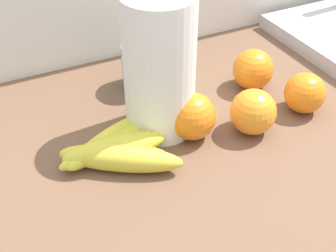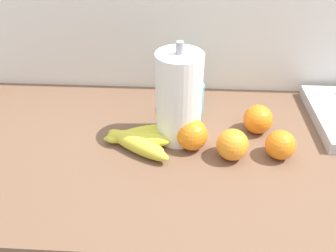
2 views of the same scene
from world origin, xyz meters
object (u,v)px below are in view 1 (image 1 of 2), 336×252
at_px(orange_back_left, 305,93).
at_px(orange_center, 253,112).
at_px(orange_far_right, 253,69).
at_px(paper_towel_roll, 159,67).
at_px(banana_bunch, 116,150).
at_px(mug, 144,66).
at_px(orange_back_right, 192,116).

height_order(orange_back_left, orange_center, orange_center).
distance_m(orange_back_left, orange_center, 0.12).
xyz_separation_m(orange_far_right, paper_towel_roll, (-0.22, -0.03, 0.08)).
distance_m(banana_bunch, mug, 0.23).
distance_m(paper_towel_roll, mug, 0.16).
xyz_separation_m(orange_back_left, orange_far_right, (-0.04, 0.11, 0.00)).
relative_size(banana_bunch, orange_far_right, 2.71).
bearing_deg(orange_back_right, orange_back_left, -6.45).
bearing_deg(banana_bunch, paper_towel_roll, 25.14).
bearing_deg(orange_far_right, orange_center, -124.60).
bearing_deg(orange_back_right, mug, 92.57).
height_order(orange_back_left, paper_towel_roll, paper_towel_roll).
bearing_deg(orange_center, mug, 116.69).
relative_size(orange_far_right, mug, 0.91).
height_order(banana_bunch, orange_far_right, orange_far_right).
bearing_deg(orange_back_right, banana_bunch, -179.85).
bearing_deg(mug, paper_towel_roll, -102.17).
height_order(orange_back_left, orange_far_right, orange_far_right).
bearing_deg(orange_center, orange_back_left, 4.40).
relative_size(banana_bunch, orange_center, 2.70).
height_order(orange_back_left, mug, mug).
xyz_separation_m(orange_back_left, paper_towel_roll, (-0.26, 0.07, 0.08)).
bearing_deg(mug, orange_center, -63.31).
xyz_separation_m(orange_back_left, orange_center, (-0.12, -0.01, 0.00)).
bearing_deg(orange_back_right, paper_towel_roll, 128.05).
xyz_separation_m(banana_bunch, mug, (0.13, 0.18, 0.02)).
distance_m(orange_far_right, orange_back_right, 0.20).
height_order(orange_center, paper_towel_roll, paper_towel_roll).
xyz_separation_m(orange_back_left, mug, (-0.23, 0.21, 0.01)).
distance_m(orange_back_right, orange_center, 0.11).
xyz_separation_m(orange_back_right, orange_center, (0.10, -0.03, -0.00)).
bearing_deg(orange_back_left, mug, 137.86).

